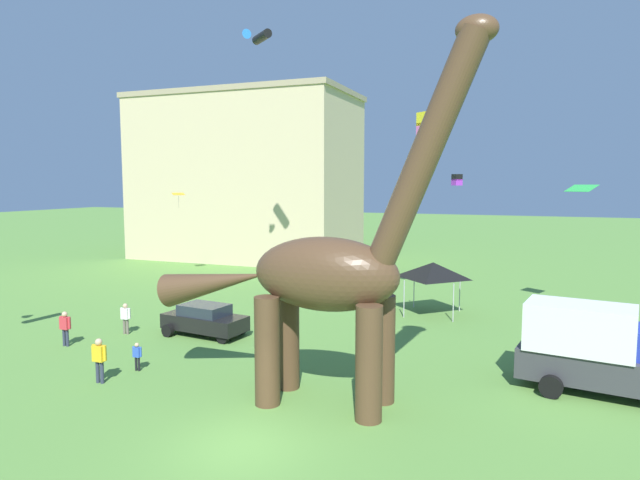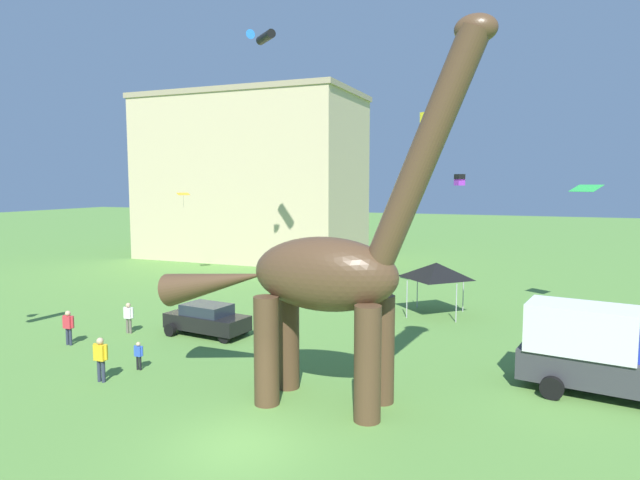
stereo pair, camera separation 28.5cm
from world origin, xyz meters
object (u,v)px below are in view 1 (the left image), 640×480
Objects in this scene: person_far_spectator at (137,354)px; kite_high_left at (581,188)px; parked_box_truck at (600,349)px; kite_apex at (457,180)px; person_vendor_side at (126,316)px; person_watching_child at (99,356)px; kite_high_right at (258,36)px; dinosaur_sculpture at (324,274)px; kite_mid_right at (428,124)px; parked_sedan_left at (205,319)px; festival_canopy_tent at (433,270)px; kite_mid_center at (178,194)px; person_near_flyer at (65,325)px.

kite_high_left is at bearing -3.87° from person_far_spectator.
kite_apex is at bearing 142.45° from parked_box_truck.
parked_box_truck is at bearing -126.90° from person_vendor_side.
person_watching_child is 0.81× the size of kite_high_right.
kite_high_left is 21.50m from kite_high_right.
dinosaur_sculpture is 17.57m from kite_mid_right.
kite_high_right reaches higher than kite_apex.
kite_mid_right reaches higher than parked_sedan_left.
kite_high_left is (0.07, 12.95, 5.55)m from parked_box_truck.
kite_high_right is at bearing 175.26° from festival_canopy_tent.
person_watching_child is (-0.05, -6.98, 0.23)m from parked_sedan_left.
person_near_flyer is at bearing -70.36° from kite_mid_center.
kite_mid_right is at bearing -83.30° from person_vendor_side.
person_vendor_side is at bearing -148.66° from kite_high_left.
kite_mid_center is (-11.24, 13.72, 5.81)m from parked_sedan_left.
parked_box_truck is 3.20× the size of kite_high_left.
person_near_flyer is (-5.32, 1.50, 0.29)m from person_far_spectator.
person_vendor_side is 0.74× the size of kite_high_right.
kite_mid_right is at bearing 57.37° from parked_sedan_left.
kite_apex reaches higher than person_vendor_side.
kite_apex is (1.66, -3.54, 5.10)m from festival_canopy_tent.
person_far_spectator is (-16.92, -4.06, -0.95)m from parked_box_truck.
person_vendor_side is at bearing -100.54° from kite_high_right.
kite_mid_right reaches higher than kite_apex.
person_near_flyer is at bearing -133.44° from kite_mid_right.
kite_high_right is (-2.15, 14.84, 16.04)m from person_far_spectator.
person_vendor_side is 17.68m from kite_apex.
person_near_flyer is at bearing -103.35° from kite_high_right.
kite_high_right is (-19.14, -2.17, 9.53)m from kite_high_left.
kite_high_left is at bearing 40.78° from parked_sedan_left.
kite_high_right reaches higher than person_watching_child.
kite_mid_center is (-28.52, 15.04, 4.97)m from parked_box_truck.
parked_box_truck is at bearing -27.80° from kite_mid_center.
person_far_spectator is 0.74× the size of person_vendor_side.
kite_mid_right is at bearing 13.28° from person_far_spectator.
parked_sedan_left is 0.75× the size of parked_box_truck.
parked_sedan_left is 21.84m from kite_high_left.
parked_sedan_left is 2.39× the size of kite_high_left.
kite_apex is at bearing -131.99° from kite_high_left.
person_watching_child is at bearing 160.21° from dinosaur_sculpture.
festival_canopy_tent reaches higher than person_near_flyer.
parked_sedan_left is 3.78× the size of kite_mid_center.
dinosaur_sculpture reaches higher than person_near_flyer.
person_watching_child is 1.22× the size of kite_mid_right.
person_near_flyer is (-4.96, -3.88, 0.18)m from parked_sedan_left.
dinosaur_sculpture is 10.63× the size of kite_mid_center.
kite_mid_right is (0.39, 16.32, 6.50)m from dinosaur_sculpture.
person_far_spectator is at bearing -117.82° from kite_mid_right.
person_near_flyer is 22.40m from kite_mid_right.
person_vendor_side is at bearing 137.74° from person_near_flyer.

